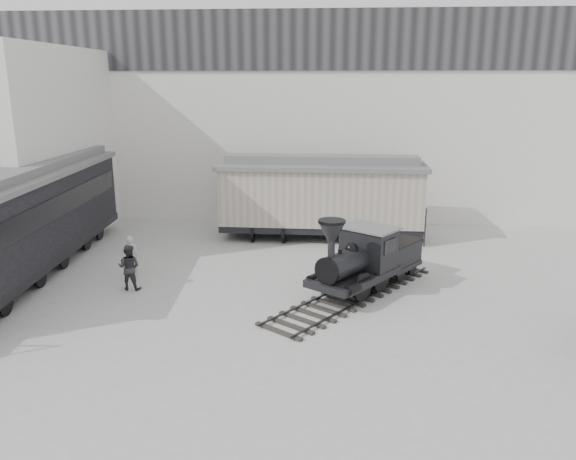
# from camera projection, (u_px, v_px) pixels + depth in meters

# --- Properties ---
(ground) EXTENTS (90.00, 90.00, 0.00)m
(ground) POSITION_uv_depth(u_px,v_px,m) (308.00, 330.00, 17.46)
(ground) COLOR #9E9E9B
(north_wall) EXTENTS (34.00, 2.51, 11.00)m
(north_wall) POSITION_uv_depth(u_px,v_px,m) (319.00, 118.00, 30.48)
(north_wall) COLOR silver
(north_wall) RESTS_ON ground
(west_pavilion) EXTENTS (7.00, 12.11, 9.00)m
(west_pavilion) POSITION_uv_depth(u_px,v_px,m) (14.00, 145.00, 26.90)
(west_pavilion) COLOR silver
(west_pavilion) RESTS_ON ground
(locomotive) EXTENTS (6.54, 7.90, 2.99)m
(locomotive) POSITION_uv_depth(u_px,v_px,m) (364.00, 262.00, 20.38)
(locomotive) COLOR black
(locomotive) RESTS_ON ground
(boxcar) EXTENTS (9.99, 3.30, 4.07)m
(boxcar) POSITION_uv_depth(u_px,v_px,m) (321.00, 195.00, 27.16)
(boxcar) COLOR black
(boxcar) RESTS_ON ground
(passenger_coach) EXTENTS (4.07, 15.28, 4.05)m
(passenger_coach) POSITION_uv_depth(u_px,v_px,m) (23.00, 219.00, 22.10)
(passenger_coach) COLOR black
(passenger_coach) RESTS_ON ground
(visitor_a) EXTENTS (0.70, 0.56, 1.69)m
(visitor_a) POSITION_uv_depth(u_px,v_px,m) (130.00, 256.00, 21.95)
(visitor_a) COLOR #B1B1B1
(visitor_a) RESTS_ON ground
(visitor_b) EXTENTS (0.87, 0.70, 1.71)m
(visitor_b) POSITION_uv_depth(u_px,v_px,m) (129.00, 267.00, 20.65)
(visitor_b) COLOR #2A2A2C
(visitor_b) RESTS_ON ground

